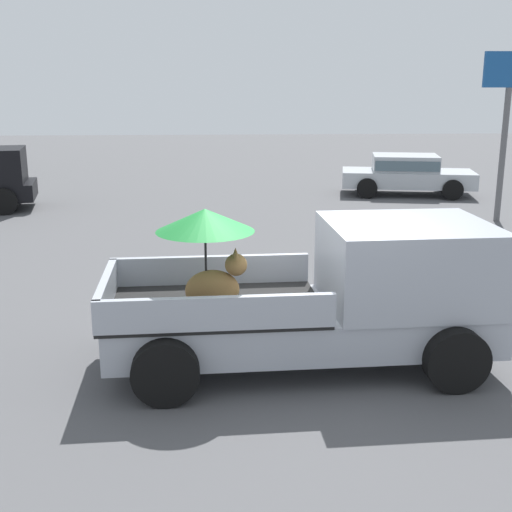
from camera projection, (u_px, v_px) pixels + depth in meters
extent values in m
plane|color=#4C4C4F|center=(300.00, 363.00, 8.86)|extent=(80.00, 80.00, 0.00)
cylinder|color=black|center=(405.00, 307.00, 9.87)|extent=(0.81, 0.32, 0.80)
cylinder|color=black|center=(456.00, 360.00, 7.98)|extent=(0.81, 0.32, 0.80)
cylinder|color=black|center=(170.00, 315.00, 9.52)|extent=(0.81, 0.32, 0.80)
cylinder|color=black|center=(165.00, 372.00, 7.64)|extent=(0.81, 0.32, 0.80)
cube|color=#9EA3AD|center=(300.00, 323.00, 8.71)|extent=(5.08, 2.03, 0.50)
cube|color=#9EA3AD|center=(407.00, 263.00, 8.65)|extent=(2.18, 1.95, 1.08)
cube|color=#4C606B|center=(481.00, 246.00, 8.69)|extent=(0.14, 1.72, 0.64)
cube|color=black|center=(213.00, 306.00, 8.53)|extent=(2.88, 1.97, 0.06)
cube|color=#9EA3AD|center=(210.00, 270.00, 9.35)|extent=(2.80, 0.23, 0.40)
cube|color=#9EA3AD|center=(216.00, 314.00, 7.58)|extent=(2.80, 0.23, 0.40)
cube|color=#9EA3AD|center=(106.00, 293.00, 8.33)|extent=(0.18, 1.84, 0.40)
ellipsoid|color=olive|center=(212.00, 290.00, 8.24)|extent=(0.69, 0.35, 0.52)
sphere|color=olive|center=(236.00, 265.00, 8.19)|extent=(0.29, 0.29, 0.28)
cone|color=olive|center=(235.00, 252.00, 8.23)|extent=(0.09, 0.09, 0.12)
cone|color=olive|center=(236.00, 256.00, 8.08)|extent=(0.09, 0.09, 0.12)
cylinder|color=black|center=(206.00, 269.00, 8.18)|extent=(0.03, 0.03, 1.05)
cone|color=#19722D|center=(205.00, 220.00, 8.02)|extent=(1.27, 1.27, 0.28)
cylinder|color=black|center=(11.00, 191.00, 20.46)|extent=(0.79, 0.39, 0.76)
cylinder|color=black|center=(4.00, 202.00, 18.68)|extent=(0.79, 0.39, 0.76)
cylinder|color=black|center=(444.00, 182.00, 22.69)|extent=(0.69, 0.34, 0.66)
cylinder|color=black|center=(453.00, 190.00, 21.00)|extent=(0.69, 0.34, 0.66)
cylinder|color=black|center=(365.00, 180.00, 23.02)|extent=(0.69, 0.34, 0.66)
cylinder|color=black|center=(367.00, 188.00, 21.33)|extent=(0.69, 0.34, 0.66)
cube|color=#ADB2B7|center=(407.00, 178.00, 21.96)|extent=(4.55, 2.51, 0.52)
cube|color=#ADB2B7|center=(405.00, 163.00, 21.84)|extent=(2.35, 1.95, 0.56)
cube|color=#4C606B|center=(405.00, 163.00, 21.84)|extent=(2.31, 2.02, 0.32)
cylinder|color=#59595B|center=(503.00, 156.00, 17.51)|extent=(0.16, 0.16, 3.53)
cube|color=#194C8C|center=(511.00, 69.00, 16.94)|extent=(1.40, 0.12, 0.90)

